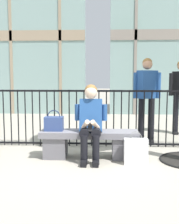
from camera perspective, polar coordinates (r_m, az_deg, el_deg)
The scene contains 7 objects.
ground_plane at distance 4.85m, azimuth -0.06°, elevation -8.97°, with size 60.00×60.00×0.00m, color #A8A091.
stone_bench at distance 4.79m, azimuth -0.06°, elevation -5.84°, with size 1.60×0.44×0.45m.
seated_person_with_phone at distance 4.59m, azimuth 0.24°, elevation -1.58°, with size 0.52×0.66×1.21m.
handbag_on_bench at distance 4.78m, azimuth -7.03°, elevation -2.23°, with size 0.30×0.18×0.34m.
shopping_bag at distance 4.50m, azimuth 9.12°, elevation -7.64°, with size 0.36×0.16×0.50m.
bystander_further_back at distance 6.00m, azimuth 11.23°, elevation 3.64°, with size 0.55×0.39×1.71m.
plaza_railing at distance 5.54m, azimuth 0.38°, elevation -1.18°, with size 8.00×0.04×1.09m.
Camera 1 is at (0.24, -4.66, 1.32)m, focal length 46.38 mm.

